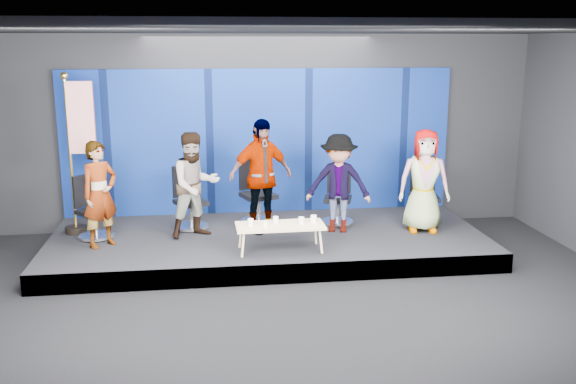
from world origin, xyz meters
The scene contains 21 objects.
ground centered at (0.00, 0.00, 0.00)m, with size 10.00×10.00×0.00m, color black.
room_walls centered at (0.00, 0.00, 2.43)m, with size 10.02×8.02×3.51m.
riser centered at (0.00, 2.50, 0.15)m, with size 7.00×3.00×0.30m, color black.
backdrop centered at (0.00, 3.95, 1.60)m, with size 7.00×0.08×2.60m, color navy.
chair_a centered at (-2.78, 2.66, 0.63)m, with size 0.80×0.80×1.01m.
panelist_a centered at (-2.58, 2.21, 1.11)m, with size 0.59×0.39×1.63m, color black.
chair_b centered at (-1.26, 3.02, 0.64)m, with size 0.77×0.77×1.04m.
panelist_b centered at (-1.16, 2.53, 1.14)m, with size 0.82×0.64×1.69m, color black.
chair_c centered at (-0.12, 3.18, 0.68)m, with size 0.83×0.83×1.15m.
panelist_c centered at (-0.10, 2.67, 1.23)m, with size 1.10×0.46×1.87m, color black.
chair_d centered at (1.26, 3.01, 0.63)m, with size 0.70×0.70×1.00m.
panelist_d centered at (1.16, 2.52, 1.11)m, with size 1.05×0.60×1.62m, color black.
chair_e centered at (2.73, 2.83, 0.64)m, with size 0.68×0.68×1.05m.
panelist_e centered at (2.56, 2.36, 1.15)m, with size 0.83×0.54×1.70m, color black.
coffee_table centered at (0.10, 1.63, 0.67)m, with size 1.33×0.58×0.40m.
mug_a centered at (-0.34, 1.63, 0.76)m, with size 0.09×0.09×0.10m, color white.
mug_b centered at (-0.13, 1.56, 0.75)m, with size 0.07×0.07×0.09m, color white.
mug_c centered at (0.04, 1.73, 0.75)m, with size 0.08×0.08×0.10m, color white.
mug_d centered at (0.42, 1.62, 0.76)m, with size 0.09×0.09×0.10m, color white.
mug_e centered at (0.61, 1.68, 0.76)m, with size 0.09×0.09×0.11m, color white.
flag_stand centered at (-2.99, 2.94, 1.68)m, with size 0.60×0.35×2.61m.
Camera 1 is at (-0.97, -7.50, 3.38)m, focal length 40.00 mm.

